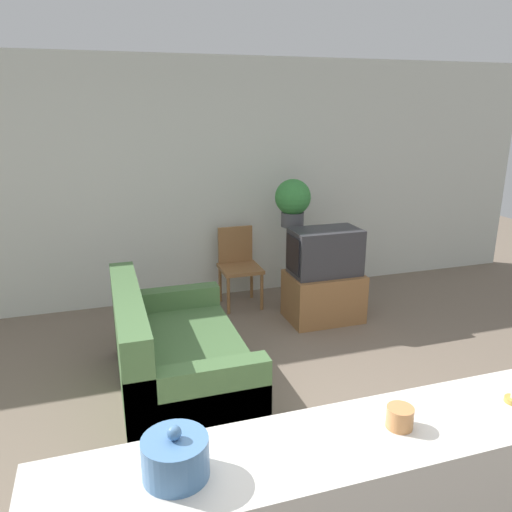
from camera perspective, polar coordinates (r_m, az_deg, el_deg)
name	(u,v)px	position (r m, az deg, el deg)	size (l,w,h in m)	color
ground_plane	(288,512)	(3.15, 3.68, -27.20)	(14.00, 14.00, 0.00)	#756656
wall_back	(178,184)	(5.65, -8.89, 8.17)	(9.00, 0.06, 2.70)	silver
couch	(174,358)	(4.04, -9.34, -11.39)	(0.95, 1.61, 0.86)	#476B3D
tv_stand	(323,296)	(5.32, 7.70, -4.58)	(0.76, 0.53, 0.51)	olive
television	(325,252)	(5.16, 7.85, 0.49)	(0.71, 0.42, 0.47)	#333338
wooden_chair	(238,262)	(5.61, -2.02, -0.71)	(0.44, 0.44, 0.87)	olive
plant_stand	(291,266)	(5.58, 4.06, -1.19)	(0.12, 0.12, 0.92)	olive
potted_plant	(293,200)	(5.40, 4.23, 6.37)	(0.39, 0.39, 0.52)	#4C4C51
decorative_bowl	(175,457)	(1.80, -9.19, -21.73)	(0.23, 0.23, 0.19)	#4C7AAD
candle_jar	(400,417)	(2.08, 16.11, -17.29)	(0.10, 0.10, 0.08)	#C6844C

